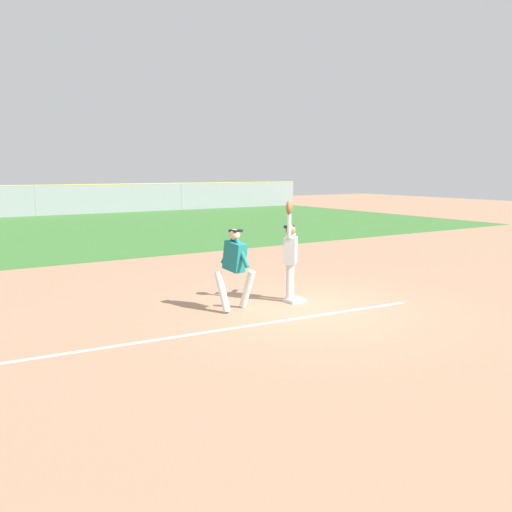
% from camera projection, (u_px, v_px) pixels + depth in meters
% --- Properties ---
extents(ground_plane, '(84.26, 84.26, 0.00)m').
position_uv_depth(ground_plane, '(304.00, 308.00, 11.67)').
color(ground_plane, tan).
extents(outfield_grass, '(41.05, 19.77, 0.01)m').
position_uv_depth(outfield_grass, '(77.00, 230.00, 26.73)').
color(outfield_grass, '#3D7533').
rests_on(outfield_grass, ground_plane).
extents(chalk_foul_line, '(11.97, 1.04, 0.01)m').
position_uv_depth(chalk_foul_line, '(138.00, 342.00, 9.29)').
color(chalk_foul_line, white).
rests_on(chalk_foul_line, ground_plane).
extents(first_base, '(0.39, 0.39, 0.08)m').
position_uv_depth(first_base, '(294.00, 300.00, 12.17)').
color(first_base, white).
rests_on(first_base, ground_plane).
extents(fielder, '(0.71, 0.71, 2.28)m').
position_uv_depth(fielder, '(290.00, 252.00, 12.08)').
color(fielder, silver).
rests_on(fielder, ground_plane).
extents(runner, '(0.81, 0.84, 1.72)m').
position_uv_depth(runner, '(235.00, 264.00, 11.29)').
color(runner, white).
rests_on(runner, ground_plane).
extents(baseball, '(0.07, 0.07, 0.07)m').
position_uv_depth(baseball, '(292.00, 228.00, 11.82)').
color(baseball, white).
extents(outfield_fence, '(41.13, 0.08, 1.99)m').
position_uv_depth(outfield_fence, '(35.00, 201.00, 34.78)').
color(outfield_fence, '#93999E').
rests_on(outfield_fence, ground_plane).
extents(parked_car_white, '(4.51, 2.34, 1.25)m').
position_uv_depth(parked_car_white, '(35.00, 202.00, 38.77)').
color(parked_car_white, white).
rests_on(parked_car_white, ground_plane).
extents(parked_car_green, '(4.42, 2.16, 1.25)m').
position_uv_depth(parked_car_green, '(104.00, 200.00, 40.83)').
color(parked_car_green, '#1E6B33').
rests_on(parked_car_green, ground_plane).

